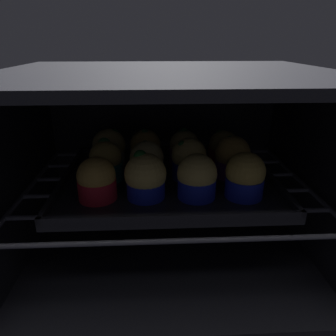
{
  "coord_description": "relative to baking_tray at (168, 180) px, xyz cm",
  "views": [
    {
      "loc": [
        -2.86,
        -34.64,
        40.25
      ],
      "look_at": [
        0.0,
        21.76,
        17.28
      ],
      "focal_mm": 33.69,
      "sensor_mm": 36.0,
      "label": 1
    }
  ],
  "objects": [
    {
      "name": "muffin_row0_col2",
      "position": [
        4.46,
        -8.22,
        4.04
      ],
      "size": [
        6.77,
        6.77,
        7.74
      ],
      "color": "#1928B7",
      "rests_on": "baking_tray"
    },
    {
      "name": "baking_tray",
      "position": [
        0.0,
        0.0,
        0.0
      ],
      "size": [
        40.4,
        32.25,
        2.2
      ],
      "color": "black",
      "rests_on": "oven_rack"
    },
    {
      "name": "muffin_row1_col0",
      "position": [
        -11.87,
        0.14,
        4.06
      ],
      "size": [
        6.51,
        6.51,
        7.95
      ],
      "color": "#0C8C84",
      "rests_on": "baking_tray"
    },
    {
      "name": "muffin_row2_col2",
      "position": [
        3.94,
        8.24,
        3.86
      ],
      "size": [
        6.51,
        6.51,
        7.66
      ],
      "color": "#7A238C",
      "rests_on": "baking_tray"
    },
    {
      "name": "muffin_row0_col3",
      "position": [
        12.61,
        -8.38,
        4.17
      ],
      "size": [
        6.69,
        6.69,
        7.93
      ],
      "color": "#1928B7",
      "rests_on": "baking_tray"
    },
    {
      "name": "muffin_row2_col3",
      "position": [
        12.39,
        7.86,
        3.74
      ],
      "size": [
        6.51,
        6.51,
        7.18
      ],
      "color": "red",
      "rests_on": "baking_tray"
    },
    {
      "name": "muffin_row1_col2",
      "position": [
        4.01,
        0.01,
        4.28
      ],
      "size": [
        6.76,
        6.76,
        8.02
      ],
      "color": "#1928B7",
      "rests_on": "baking_tray"
    },
    {
      "name": "muffin_row2_col1",
      "position": [
        -4.44,
        8.45,
        3.93
      ],
      "size": [
        6.51,
        6.51,
        7.82
      ],
      "color": "silver",
      "rests_on": "baking_tray"
    },
    {
      "name": "muffin_row2_col0",
      "position": [
        -12.18,
        8.06,
        4.11
      ],
      "size": [
        6.99,
        6.99,
        7.82
      ],
      "color": "silver",
      "rests_on": "baking_tray"
    },
    {
      "name": "muffin_row1_col3",
      "position": [
        12.52,
        0.33,
        4.42
      ],
      "size": [
        6.79,
        6.79,
        8.19
      ],
      "color": "#7A238C",
      "rests_on": "baking_tray"
    },
    {
      "name": "oven_cavity",
      "position": [
        0.0,
        4.49,
        2.32
      ],
      "size": [
        59.0,
        47.0,
        37.0
      ],
      "color": "black",
      "rests_on": "ground"
    },
    {
      "name": "muffin_row0_col0",
      "position": [
        -12.32,
        -7.95,
        3.87
      ],
      "size": [
        6.51,
        6.51,
        7.41
      ],
      "color": "red",
      "rests_on": "baking_tray"
    },
    {
      "name": "oven_rack",
      "position": [
        0.0,
        0.24,
        -1.08
      ],
      "size": [
        54.8,
        42.0,
        0.8
      ],
      "color": "#51515B",
      "rests_on": "oven_cavity"
    },
    {
      "name": "muffin_row0_col1",
      "position": [
        -4.2,
        -7.85,
        4.16
      ],
      "size": [
        7.1,
        7.1,
        8.35
      ],
      "color": "#1928B7",
      "rests_on": "baking_tray"
    },
    {
      "name": "muffin_row1_col1",
      "position": [
        -4.07,
        0.39,
        3.86
      ],
      "size": [
        6.6,
        6.6,
        7.38
      ],
      "color": "#1928B7",
      "rests_on": "baking_tray"
    }
  ]
}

